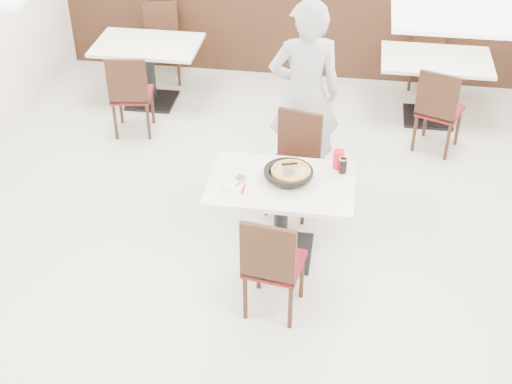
# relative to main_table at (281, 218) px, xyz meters

# --- Properties ---
(floor) EXTENTS (7.00, 7.00, 0.00)m
(floor) POSITION_rel_main_table_xyz_m (-0.24, 0.10, -0.38)
(floor) COLOR #ADADA8
(floor) RESTS_ON ground
(wainscot_back) EXTENTS (5.90, 0.03, 1.10)m
(wainscot_back) POSITION_rel_main_table_xyz_m (-0.24, 3.58, 0.18)
(wainscot_back) COLOR black
(wainscot_back) RESTS_ON floor
(main_table) EXTENTS (1.28, 0.93, 0.75)m
(main_table) POSITION_rel_main_table_xyz_m (0.00, 0.00, 0.00)
(main_table) COLOR silver
(main_table) RESTS_ON floor
(chair_near) EXTENTS (0.48, 0.48, 0.95)m
(chair_near) POSITION_rel_main_table_xyz_m (0.03, -0.68, 0.10)
(chair_near) COLOR black
(chair_near) RESTS_ON floor
(chair_far) EXTENTS (0.51, 0.51, 0.95)m
(chair_far) POSITION_rel_main_table_xyz_m (0.02, 0.66, 0.10)
(chair_far) COLOR black
(chair_far) RESTS_ON floor
(trivet) EXTENTS (0.13, 0.13, 0.04)m
(trivet) POSITION_rel_main_table_xyz_m (0.05, 0.02, 0.39)
(trivet) COLOR black
(trivet) RESTS_ON main_table
(pizza_pan) EXTENTS (0.40, 0.40, 0.01)m
(pizza_pan) POSITION_rel_main_table_xyz_m (0.05, 0.05, 0.42)
(pizza_pan) COLOR black
(pizza_pan) RESTS_ON trivet
(pizza) EXTENTS (0.35, 0.35, 0.02)m
(pizza) POSITION_rel_main_table_xyz_m (0.07, 0.06, 0.44)
(pizza) COLOR #BE9140
(pizza) RESTS_ON pizza_pan
(pizza_server) EXTENTS (0.09, 0.11, 0.00)m
(pizza_server) POSITION_rel_main_table_xyz_m (0.06, 0.01, 0.47)
(pizza_server) COLOR silver
(pizza_server) RESTS_ON pizza
(napkin) EXTENTS (0.15, 0.15, 0.00)m
(napkin) POSITION_rel_main_table_xyz_m (-0.37, -0.15, 0.38)
(napkin) COLOR white
(napkin) RESTS_ON main_table
(side_plate) EXTENTS (0.19, 0.19, 0.01)m
(side_plate) POSITION_rel_main_table_xyz_m (-0.38, -0.13, 0.38)
(side_plate) COLOR white
(side_plate) RESTS_ON napkin
(fork) EXTENTS (0.07, 0.17, 0.00)m
(fork) POSITION_rel_main_table_xyz_m (-0.33, -0.08, 0.39)
(fork) COLOR silver
(fork) RESTS_ON side_plate
(cola_glass) EXTENTS (0.07, 0.07, 0.13)m
(cola_glass) POSITION_rel_main_table_xyz_m (0.48, 0.22, 0.44)
(cola_glass) COLOR black
(cola_glass) RESTS_ON main_table
(red_cup) EXTENTS (0.10, 0.10, 0.16)m
(red_cup) POSITION_rel_main_table_xyz_m (0.44, 0.29, 0.45)
(red_cup) COLOR red
(red_cup) RESTS_ON main_table
(diner_person) EXTENTS (0.77, 0.59, 1.88)m
(diner_person) POSITION_rel_main_table_xyz_m (0.07, 1.18, 0.57)
(diner_person) COLOR #A2A1A6
(diner_person) RESTS_ON floor
(bg_table_left) EXTENTS (1.21, 0.81, 0.75)m
(bg_table_left) POSITION_rel_main_table_xyz_m (-1.86, 2.57, 0.00)
(bg_table_left) COLOR silver
(bg_table_left) RESTS_ON floor
(bg_chair_left_near) EXTENTS (0.48, 0.48, 0.95)m
(bg_chair_left_near) POSITION_rel_main_table_xyz_m (-1.86, 1.87, 0.10)
(bg_chair_left_near) COLOR black
(bg_chair_left_near) RESTS_ON floor
(bg_chair_left_far) EXTENTS (0.52, 0.52, 0.95)m
(bg_chair_left_far) POSITION_rel_main_table_xyz_m (-1.86, 3.17, 0.10)
(bg_chair_left_far) COLOR black
(bg_chair_left_far) RESTS_ON floor
(bg_table_right) EXTENTS (1.21, 0.81, 0.75)m
(bg_table_right) POSITION_rel_main_table_xyz_m (1.39, 2.65, 0.00)
(bg_table_right) COLOR silver
(bg_table_right) RESTS_ON floor
(bg_chair_right_near) EXTENTS (0.54, 0.54, 0.95)m
(bg_chair_right_near) POSITION_rel_main_table_xyz_m (1.43, 2.00, 0.10)
(bg_chair_right_near) COLOR black
(bg_chair_right_near) RESTS_ON floor
(bg_chair_right_far) EXTENTS (0.55, 0.55, 0.95)m
(bg_chair_right_far) POSITION_rel_main_table_xyz_m (1.43, 3.24, 0.10)
(bg_chair_right_far) COLOR black
(bg_chair_right_far) RESTS_ON floor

